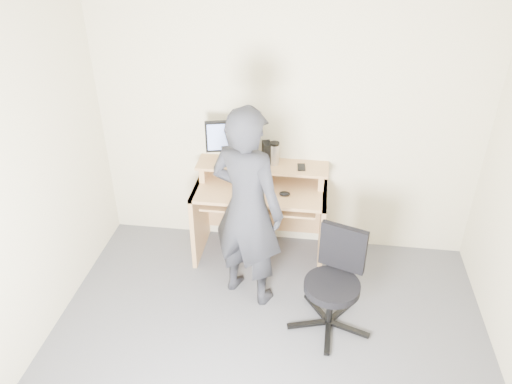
% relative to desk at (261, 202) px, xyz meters
% --- Properties ---
extents(ground, '(3.50, 3.50, 0.00)m').
position_rel_desk_xyz_m(ground, '(0.20, -1.53, -0.55)').
color(ground, '#59595E').
rests_on(ground, ground).
extents(back_wall, '(3.50, 0.02, 2.50)m').
position_rel_desk_xyz_m(back_wall, '(0.20, 0.22, 0.70)').
color(back_wall, beige).
rests_on(back_wall, ground).
extents(ceiling, '(3.50, 3.50, 0.02)m').
position_rel_desk_xyz_m(ceiling, '(0.20, -1.53, 1.95)').
color(ceiling, white).
rests_on(ceiling, back_wall).
extents(desk, '(1.20, 0.60, 0.91)m').
position_rel_desk_xyz_m(desk, '(0.00, 0.00, 0.00)').
color(desk, tan).
rests_on(desk, ground).
extents(monitor, '(0.45, 0.14, 0.43)m').
position_rel_desk_xyz_m(monitor, '(-0.28, 0.04, 0.62)').
color(monitor, black).
rests_on(monitor, desk).
extents(external_drive, '(0.11, 0.15, 0.20)m').
position_rel_desk_xyz_m(external_drive, '(0.04, 0.12, 0.46)').
color(external_drive, black).
rests_on(external_drive, desk).
extents(travel_mug, '(0.11, 0.11, 0.20)m').
position_rel_desk_xyz_m(travel_mug, '(0.10, 0.10, 0.46)').
color(travel_mug, '#B7B7BC').
rests_on(travel_mug, desk).
extents(smartphone, '(0.08, 0.14, 0.01)m').
position_rel_desk_xyz_m(smartphone, '(0.36, 0.06, 0.37)').
color(smartphone, black).
rests_on(smartphone, desk).
extents(charger, '(0.05, 0.04, 0.03)m').
position_rel_desk_xyz_m(charger, '(-0.28, -0.00, 0.38)').
color(charger, black).
rests_on(charger, desk).
extents(headphones, '(0.16, 0.16, 0.06)m').
position_rel_desk_xyz_m(headphones, '(-0.11, 0.13, 0.37)').
color(headphones, silver).
rests_on(headphones, desk).
extents(keyboard, '(0.47, 0.20, 0.03)m').
position_rel_desk_xyz_m(keyboard, '(-0.10, -0.17, 0.12)').
color(keyboard, black).
rests_on(keyboard, desk).
extents(mouse, '(0.11, 0.09, 0.04)m').
position_rel_desk_xyz_m(mouse, '(0.23, -0.18, 0.22)').
color(mouse, black).
rests_on(mouse, desk).
extents(office_chair, '(0.67, 0.64, 0.84)m').
position_rel_desk_xyz_m(office_chair, '(0.69, -0.87, -0.09)').
color(office_chair, black).
rests_on(office_chair, ground).
extents(person, '(0.75, 0.64, 1.75)m').
position_rel_desk_xyz_m(person, '(-0.04, -0.62, 0.33)').
color(person, black).
rests_on(person, ground).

